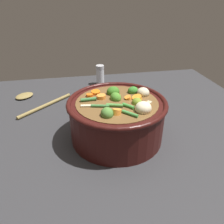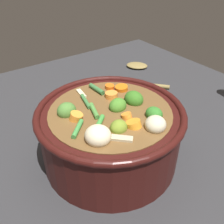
% 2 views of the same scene
% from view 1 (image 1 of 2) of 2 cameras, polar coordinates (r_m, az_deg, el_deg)
% --- Properties ---
extents(ground_plane, '(1.10, 1.10, 0.00)m').
position_cam_1_polar(ground_plane, '(0.67, 1.18, -6.38)').
color(ground_plane, '#2D2D30').
extents(cooking_pot, '(0.28, 0.28, 0.14)m').
position_cam_1_polar(cooking_pot, '(0.64, 1.28, -1.60)').
color(cooking_pot, '#38110F').
rests_on(cooking_pot, ground_plane).
extents(wooden_spoon, '(0.23, 0.23, 0.01)m').
position_cam_1_polar(wooden_spoon, '(0.93, -19.92, 3.08)').
color(wooden_spoon, olive).
rests_on(wooden_spoon, ground_plane).
extents(salt_shaker, '(0.04, 0.04, 0.09)m').
position_cam_1_polar(salt_shaker, '(1.03, -3.10, 9.62)').
color(salt_shaker, silver).
rests_on(salt_shaker, ground_plane).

